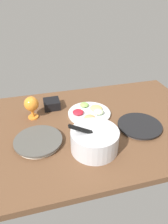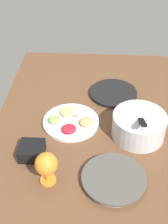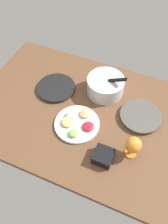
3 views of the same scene
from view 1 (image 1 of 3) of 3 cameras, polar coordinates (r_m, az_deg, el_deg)
name	(u,v)px [view 1 (image 1 of 3)]	position (r cm, az deg, el deg)	size (l,w,h in cm)	color
ground_plane	(91,126)	(142.45, 1.85, -3.90)	(160.00, 104.00, 4.00)	brown
dinner_plate_left	(140,126)	(142.12, 14.70, -3.63)	(28.37, 28.37, 2.30)	#4C4C51
dinner_plate_right	(38,141)	(127.83, -12.15, -7.71)	(28.17, 28.17, 3.04)	silver
mixing_bowl	(95,140)	(118.34, 2.85, -7.39)	(27.72, 26.67, 19.18)	silver
fruit_platter	(90,113)	(149.75, 1.51, -0.16)	(29.91, 29.91, 5.13)	silver
hurricane_glass_orange	(32,105)	(146.33, -13.91, 1.92)	(9.70, 9.70, 16.05)	orange
square_bowl_black	(52,104)	(158.49, -8.66, 2.26)	(11.49, 11.49, 6.36)	black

